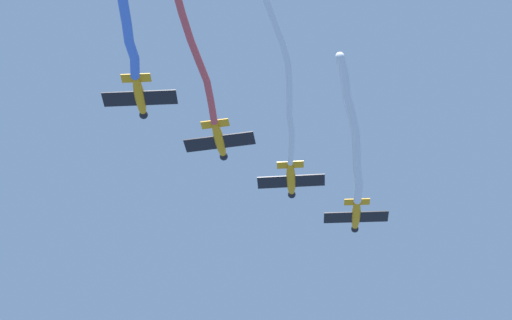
% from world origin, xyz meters
% --- Properties ---
extents(airplane_lead, '(6.10, 8.07, 1.99)m').
position_xyz_m(airplane_lead, '(-2.45, -4.87, 59.52)').
color(airplane_lead, orange).
extents(smoke_trail_lead, '(19.46, 6.97, 3.27)m').
position_xyz_m(smoke_trail_lead, '(9.78, -8.06, 60.55)').
color(smoke_trail_lead, white).
extents(airplane_left_wing, '(6.12, 8.08, 1.99)m').
position_xyz_m(airplane_left_wing, '(2.37, -13.77, 59.77)').
color(airplane_left_wing, orange).
extents(smoke_trail_left_wing, '(24.15, 7.37, 2.54)m').
position_xyz_m(smoke_trail_left_wing, '(17.11, -17.02, 58.86)').
color(smoke_trail_left_wing, white).
extents(airplane_right_wing, '(6.17, 8.06, 1.99)m').
position_xyz_m(airplane_right_wing, '(7.19, -22.65, 60.02)').
color(airplane_right_wing, orange).
extents(smoke_trail_right_wing, '(17.56, 6.41, 2.94)m').
position_xyz_m(smoke_trail_right_wing, '(18.22, -26.35, 61.31)').
color(smoke_trail_right_wing, '#DB4C4C').
extents(airplane_slot, '(6.11, 8.07, 1.99)m').
position_xyz_m(airplane_slot, '(12.01, -31.56, 60.27)').
color(airplane_slot, orange).
extents(smoke_trail_slot, '(19.40, 2.75, 3.13)m').
position_xyz_m(smoke_trail_slot, '(24.03, -32.96, 59.12)').
color(smoke_trail_slot, '#4C75DB').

